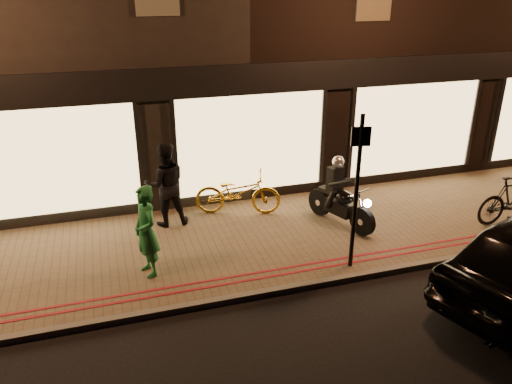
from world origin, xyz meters
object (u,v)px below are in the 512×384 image
motorcycle (340,199)px  person_green (146,232)px  bicycle_gold (238,193)px  sign_post (357,185)px

motorcycle → person_green: bearing=170.5°
bicycle_gold → person_green: 3.10m
sign_post → bicycle_gold: size_ratio=1.50×
bicycle_gold → motorcycle: bearing=-102.7°
motorcycle → sign_post: size_ratio=0.62×
motorcycle → bicycle_gold: bearing=128.5°
bicycle_gold → person_green: size_ratio=1.14×
motorcycle → sign_post: (-0.58, -1.72, 1.06)m
sign_post → bicycle_gold: (-1.46, 2.94, -1.15)m
sign_post → person_green: size_ratio=1.71×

